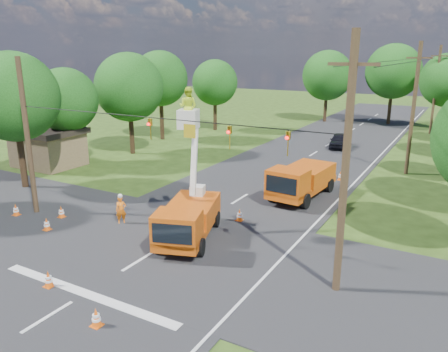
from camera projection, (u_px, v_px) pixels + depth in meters
The scene contains 31 objects.
ground at pixel (294, 166), 36.64m from camera, with size 140.00×140.00×0.00m, color #2B4314.
road_main at pixel (294, 166), 36.64m from camera, with size 12.00×100.00×0.06m, color black.
road_cross at pixel (165, 245), 21.55m from camera, with size 56.00×10.00×0.07m, color black.
stop_bar at pixel (86, 294), 17.19m from camera, with size 9.00×0.45×0.02m, color silver.
edge_line at pixel (362, 175), 34.00m from camera, with size 0.12×90.00×0.02m, color silver.
bucket_truck at pixel (188, 209), 21.74m from camera, with size 3.86×6.14×7.61m.
second_truck at pixel (301, 180), 28.24m from camera, with size 2.92×6.45×2.35m.
ground_worker at pixel (121, 210), 24.12m from camera, with size 0.58×0.38×1.58m, color #FFA215.
distant_car at pixel (339, 141), 43.43m from camera, with size 1.67×4.16×1.42m, color black.
traffic_cone_0 at pixel (48, 279), 17.64m from camera, with size 0.38×0.38×0.71m.
traffic_cone_1 at pixel (96, 318), 15.09m from camera, with size 0.38×0.38×0.71m.
traffic_cone_2 at pixel (239, 215), 24.57m from camera, with size 0.38×0.38×0.71m.
traffic_cone_3 at pixel (272, 193), 28.51m from camera, with size 0.38×0.38×0.71m.
traffic_cone_4 at pixel (47, 224), 23.28m from camera, with size 0.38×0.38×0.71m.
traffic_cone_5 at pixel (61, 212), 25.07m from camera, with size 0.38×0.38×0.71m.
traffic_cone_6 at pixel (16, 210), 25.39m from camera, with size 0.38×0.38×0.71m.
traffic_cone_7 at pixel (340, 176), 32.38m from camera, with size 0.38×0.38×0.71m.
pole_right_near at pixel (345, 167), 16.14m from camera, with size 1.80×0.30×10.00m.
pole_right_mid at pixel (413, 108), 32.91m from camera, with size 1.80×0.30×10.00m.
pole_right_far at pixel (436, 89), 49.67m from camera, with size 1.80×0.30×10.00m.
pole_left at pixel (28, 138), 24.80m from camera, with size 0.30×0.30×9.00m.
signal_span at pixel (202, 132), 18.89m from camera, with size 18.00×0.29×1.07m.
shed at pixel (48, 147), 36.31m from camera, with size 5.50×4.50×3.15m.
tree_left_b at pixel (14, 97), 29.18m from camera, with size 6.00×6.00×9.32m.
tree_left_c at pixel (66, 100), 35.39m from camera, with size 5.20×5.20×8.06m.
tree_left_d at pixel (129, 87), 39.53m from camera, with size 6.20×6.20×9.24m.
tree_left_e at pixel (160, 79), 46.14m from camera, with size 5.80×5.80×9.41m.
tree_left_f at pixel (215, 83), 52.12m from camera, with size 5.40×5.40×8.40m.
tree_far_a at pixel (327, 76), 58.26m from camera, with size 6.60×6.60×9.50m.
tree_far_b at pixel (393, 71), 55.99m from camera, with size 7.00×7.00×10.32m.
tree_far_c at pixel (448, 80), 50.61m from camera, with size 6.20×6.20×9.18m.
Camera 1 is at (12.24, -13.82, 9.20)m, focal length 35.00 mm.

